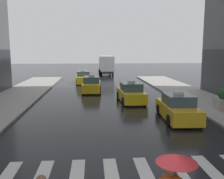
# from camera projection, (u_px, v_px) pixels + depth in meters

# --- Properties ---
(crosswalk_markings) EXTENTS (11.30, 2.80, 0.01)m
(crosswalk_markings) POSITION_uv_depth(u_px,v_px,m) (129.00, 175.00, 8.66)
(crosswalk_markings) COLOR silver
(crosswalk_markings) RESTS_ON ground
(taxi_lead) EXTENTS (2.07, 4.60, 1.80)m
(taxi_lead) POSITION_uv_depth(u_px,v_px,m) (178.00, 108.00, 15.60)
(taxi_lead) COLOR gold
(taxi_lead) RESTS_ON ground
(taxi_second) EXTENTS (2.08, 4.61, 1.80)m
(taxi_second) POSITION_uv_depth(u_px,v_px,m) (131.00, 93.00, 21.09)
(taxi_second) COLOR yellow
(taxi_second) RESTS_ON ground
(taxi_third) EXTENTS (2.06, 4.60, 1.80)m
(taxi_third) POSITION_uv_depth(u_px,v_px,m) (92.00, 85.00, 26.19)
(taxi_third) COLOR yellow
(taxi_third) RESTS_ON ground
(taxi_fourth) EXTENTS (2.10, 4.62, 1.80)m
(taxi_fourth) POSITION_uv_depth(u_px,v_px,m) (83.00, 78.00, 33.07)
(taxi_fourth) COLOR yellow
(taxi_fourth) RESTS_ON ground
(box_truck) EXTENTS (2.45, 7.60, 3.35)m
(box_truck) POSITION_uv_depth(u_px,v_px,m) (106.00, 64.00, 44.39)
(box_truck) COLOR #2D2D2D
(box_truck) RESTS_ON ground
(pedestrian_with_umbrella) EXTENTS (0.96, 0.96, 1.94)m
(pedestrian_with_umbrella) POSITION_uv_depth(u_px,v_px,m) (174.00, 172.00, 5.76)
(pedestrian_with_umbrella) COLOR #473D33
(pedestrian_with_umbrella) RESTS_ON ground
(planter_mid_block) EXTENTS (1.10, 1.10, 1.60)m
(planter_mid_block) POSITION_uv_depth(u_px,v_px,m) (224.00, 100.00, 17.51)
(planter_mid_block) COLOR #A8A399
(planter_mid_block) RESTS_ON curb_right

